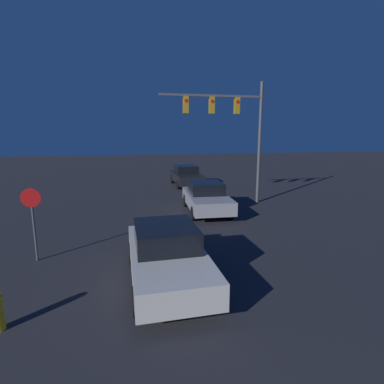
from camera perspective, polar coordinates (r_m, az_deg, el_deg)
The scene contains 5 objects.
car_near at distance 8.57m, azimuth -4.81°, elevation -11.69°, with size 2.12×4.66×1.59m.
car_mid at distance 15.83m, azimuth 2.74°, elevation -0.99°, with size 2.22×4.71×1.59m.
car_far at distance 23.98m, azimuth -1.09°, elevation 3.17°, with size 2.12×4.65×1.59m.
traffic_signal_mast at distance 17.56m, azimuth 7.82°, elevation 13.23°, with size 5.94×0.30×6.99m.
stop_sign at distance 10.85m, azimuth -28.11°, elevation -3.40°, with size 0.61×0.07×2.42m.
Camera 1 is at (-2.54, 0.08, 4.12)m, focal length 28.00 mm.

